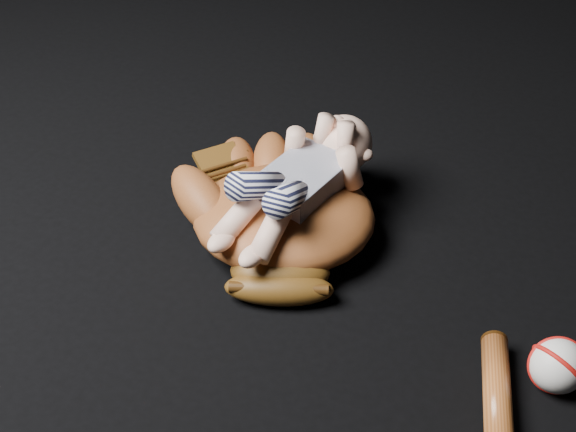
{
  "coord_description": "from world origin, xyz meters",
  "views": [
    {
      "loc": [
        0.36,
        -0.75,
        0.83
      ],
      "look_at": [
        -0.02,
        0.16,
        0.07
      ],
      "focal_mm": 50.0,
      "sensor_mm": 36.0,
      "label": 1
    }
  ],
  "objects": [
    {
      "name": "baseball",
      "position": [
        0.41,
        0.04,
        0.04
      ],
      "size": [
        0.08,
        0.08,
        0.07
      ],
      "primitive_type": "sphere",
      "rotation": [
        0.0,
        0.0,
        -0.13
      ],
      "color": "silver",
      "rests_on": "ground"
    },
    {
      "name": "baseball_glove",
      "position": [
        -0.04,
        0.18,
        0.06
      ],
      "size": [
        0.48,
        0.51,
        0.13
      ],
      "primitive_type": null,
      "rotation": [
        0.0,
        0.0,
        0.35
      ],
      "color": "brown",
      "rests_on": "ground"
    },
    {
      "name": "newborn_baby",
      "position": [
        -0.02,
        0.18,
        0.12
      ],
      "size": [
        0.24,
        0.38,
        0.14
      ],
      "primitive_type": null,
      "rotation": [
        0.0,
        0.0,
        -0.21
      ],
      "color": "beige",
      "rests_on": "baseball_glove"
    }
  ]
}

